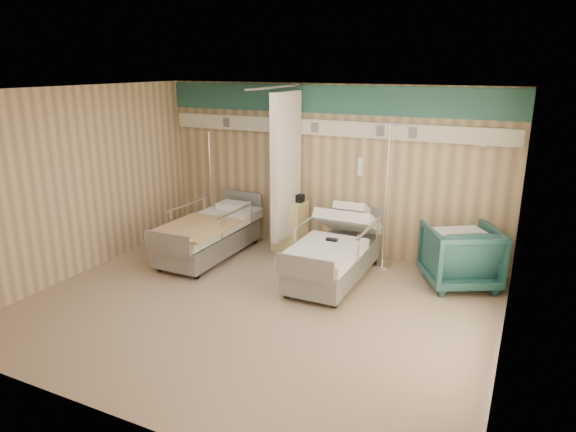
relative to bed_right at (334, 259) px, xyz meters
The scene contains 13 objects.
ground 1.47m from the bed_right, 114.78° to the right, with size 6.00×5.00×0.00m, color #9F856E.
room_walls 1.97m from the bed_right, 121.10° to the right, with size 6.04×5.04×2.82m.
bed_right is the anchor object (origin of this frame).
bed_left 2.20m from the bed_right, behind, with size 1.00×2.16×0.63m, color silver, non-canonical shape.
bedside_cabinet 1.46m from the bed_right, 141.95° to the left, with size 0.50×0.48×0.85m, color #F1DE96.
visitor_armchair 1.81m from the bed_right, 19.39° to the left, with size 0.96×0.99×0.90m, color #1E4C4C.
waffle_blanket 1.92m from the bed_right, 19.87° to the left, with size 0.69×0.61×0.08m, color white.
iv_stand_right 1.02m from the bed_right, 60.38° to the left, with size 0.40×0.40×2.25m.
iv_stand_left 2.80m from the bed_right, 163.40° to the left, with size 0.35×0.35×1.97m.
call_remote 0.34m from the bed_right, 95.66° to the right, with size 0.17×0.07×0.04m, color black.
tan_blanket 2.20m from the bed_right, 167.75° to the right, with size 0.98×1.24×0.04m, color tan.
toiletry_bag 1.54m from the bed_right, 137.72° to the left, with size 0.24×0.15×0.13m, color black.
white_cup 1.77m from the bed_right, 143.98° to the left, with size 0.08×0.08×0.12m, color white.
Camera 1 is at (3.07, -5.39, 3.09)m, focal length 32.00 mm.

